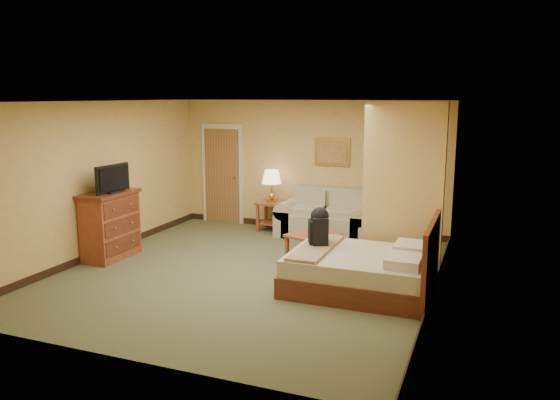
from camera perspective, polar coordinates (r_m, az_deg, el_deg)
The scene contains 17 objects.
floor at distance 8.47m, azimuth -3.30°, elevation -7.63°, with size 6.00×6.00×0.00m, color #4F5436.
ceiling at distance 8.03m, azimuth -3.51°, elevation 10.24°, with size 6.00×6.00×0.00m, color white.
back_wall at distance 10.92m, azimuth 3.19°, elevation 3.56°, with size 5.50×0.02×2.60m, color tan.
left_wall at distance 9.62m, azimuth -18.47°, elevation 2.03°, with size 0.02×6.00×2.60m, color tan.
right_wall at distance 7.45m, azimuth 16.20°, elevation -0.28°, with size 0.02×6.00×2.60m, color tan.
partition at distance 8.42m, azimuth 12.73°, elevation 1.14°, with size 1.20×0.15×2.60m, color tan.
door at distance 11.67m, azimuth -6.02°, elevation 2.66°, with size 0.94×0.16×2.10m.
baseboard at distance 11.14m, azimuth 3.11°, elevation -2.79°, with size 5.50×0.02×0.12m, color black.
loveseat at distance 10.56m, azimuth 4.76°, elevation -2.22°, with size 1.83×0.85×0.92m.
side_table at distance 10.98m, azimuth -0.88°, elevation -1.20°, with size 0.54×0.54×0.59m.
table_lamp at distance 10.86m, azimuth -0.89°, elevation 2.35°, with size 0.39×0.39×0.64m.
coffee_table at distance 8.99m, azimuth 3.48°, elevation -4.37°, with size 0.91×0.91×0.45m.
wall_picture at distance 10.73m, azimuth 5.48°, elevation 5.01°, with size 0.71×0.04×0.55m.
dresser at distance 9.51m, azimuth -17.31°, elevation -2.51°, with size 0.55×1.05×1.12m.
tv at distance 9.30m, azimuth -17.09°, elevation 2.08°, with size 0.20×0.75×0.46m.
bed at distance 7.74m, azimuth 8.81°, elevation -7.27°, with size 1.96×1.66×1.07m.
backpack at distance 7.91m, azimuth 4.16°, elevation -2.72°, with size 0.34×0.40×0.58m.
Camera 1 is at (3.37, -7.30, 2.68)m, focal length 35.00 mm.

